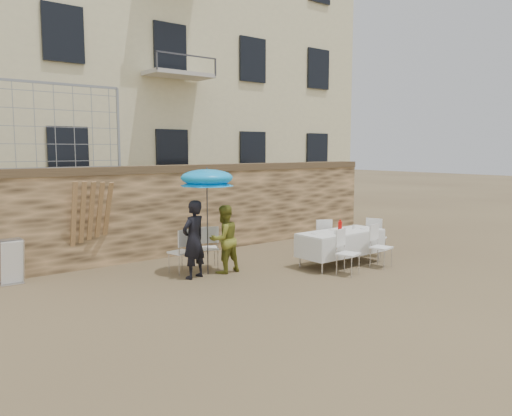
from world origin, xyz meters
TOP-DOWN VIEW (x-y plane):
  - ground at (0.00, 0.00)m, footprint 80.00×80.00m
  - stone_wall at (0.00, 5.00)m, footprint 13.00×0.50m
  - apartment_building at (0.00, 12.00)m, footprint 20.00×8.00m
  - chain_link_fence at (-3.00, 5.00)m, footprint 3.20×0.06m
  - man_suit at (-0.86, 2.65)m, footprint 0.67×0.54m
  - woman_dress at (-0.11, 2.65)m, footprint 0.73×0.58m
  - umbrella at (-0.46, 2.75)m, footprint 1.14×1.14m
  - couple_chair_left at (-0.86, 3.20)m, footprint 0.56×0.56m
  - couple_chair_right at (-0.16, 3.20)m, footprint 0.62×0.62m
  - banquet_table at (2.41, 1.62)m, footprint 2.10×0.85m
  - soda_bottle at (2.21, 1.47)m, footprint 0.09×0.09m
  - table_chair_front_left at (1.81, 0.87)m, footprint 0.59×0.59m
  - table_chair_front_right at (2.91, 0.87)m, footprint 0.56×0.56m
  - table_chair_back at (2.61, 2.42)m, footprint 0.65×0.65m
  - table_chair_side at (3.81, 1.72)m, footprint 0.61×0.61m
  - chair_stack_right at (-3.92, 4.58)m, footprint 0.46×0.40m
  - wood_planks at (-2.32, 4.65)m, footprint 0.70×0.20m

SIDE VIEW (x-z plane):
  - ground at x=0.00m, z-range 0.00..0.00m
  - chair_stack_right at x=-3.92m, z-range 0.00..0.92m
  - couple_chair_left at x=-0.86m, z-range 0.00..0.96m
  - couple_chair_right at x=-0.16m, z-range 0.00..0.96m
  - table_chair_front_left at x=1.81m, z-range 0.00..0.96m
  - table_chair_front_right at x=2.91m, z-range 0.00..0.96m
  - table_chair_back at x=2.61m, z-range 0.00..0.96m
  - table_chair_side at x=3.81m, z-range 0.00..0.96m
  - woman_dress at x=-0.11m, z-range 0.00..1.46m
  - banquet_table at x=2.41m, z-range 0.34..1.12m
  - man_suit at x=-0.86m, z-range 0.00..1.61m
  - soda_bottle at x=2.21m, z-range 0.77..1.04m
  - wood_planks at x=-2.32m, z-range 0.00..2.00m
  - stone_wall at x=0.00m, z-range 0.00..2.20m
  - umbrella at x=-0.46m, z-range 0.93..3.03m
  - chain_link_fence at x=-3.00m, z-range 2.20..4.00m
  - apartment_building at x=0.00m, z-range 0.00..15.00m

